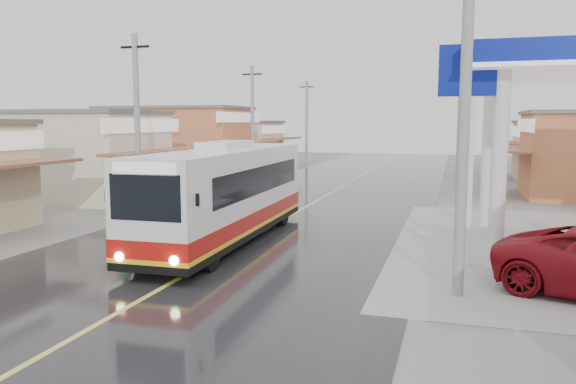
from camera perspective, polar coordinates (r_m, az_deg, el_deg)
The scene contains 11 objects.
ground at distance 15.67m, azimuth -9.98°, elevation -8.12°, with size 120.00×120.00×0.00m, color slate.
road at distance 29.58m, azimuth 3.13°, elevation -0.80°, with size 12.00×90.00×0.02m, color black.
centre_line at distance 29.58m, azimuth 3.13°, elevation -0.78°, with size 0.15×90.00×0.01m, color #D8CC4C.
shopfronts_left at distance 37.44m, azimuth -15.46°, elevation 0.61°, with size 11.00×44.00×5.20m, color #C7B288, non-canonical shape.
utility_poles_left at distance 32.83m, azimuth -8.41°, elevation -0.10°, with size 1.60×50.00×8.00m, color gray, non-canonical shape.
utility_poles_right at distance 28.78m, azimuth 16.81°, elevation -1.34°, with size 1.60×36.00×8.00m, color gray, non-canonical shape.
coach_bus at distance 19.29m, azimuth -6.20°, elevation -0.17°, with size 2.69×11.03×3.43m.
second_bus at distance 32.51m, azimuth -3.78°, elevation 2.48°, with size 2.29×8.19×2.71m.
cyclist at distance 22.09m, azimuth -16.07°, elevation -1.85°, with size 0.89×2.16×2.28m.
tricycle_near at distance 27.90m, azimuth -13.99°, elevation 0.68°, with size 2.20×2.77×1.85m.
tricycle_far at distance 29.97m, azimuth -16.35°, elevation 1.01°, with size 2.30×2.59×1.82m.
Camera 1 is at (6.84, -13.49, 4.10)m, focal length 35.00 mm.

